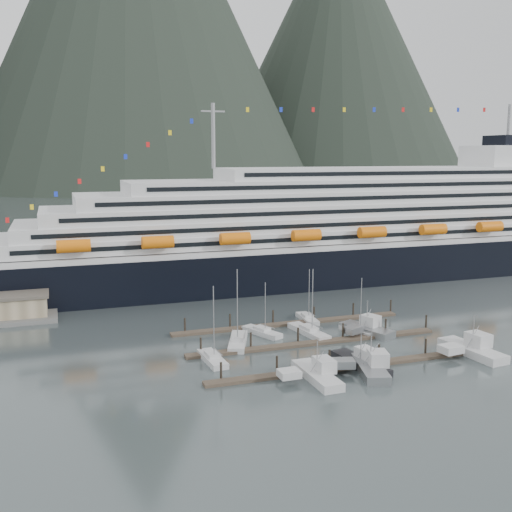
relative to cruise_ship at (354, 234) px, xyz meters
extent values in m
plane|color=#455052|center=(-30.03, -54.94, -12.04)|extent=(1600.00, 1600.00, 0.00)
cone|color=black|center=(9.97, 505.06, 167.96)|extent=(400.00, 400.00, 420.00)
cone|color=black|center=(269.97, 565.06, 142.96)|extent=(360.00, 360.00, 360.00)
cube|color=black|center=(-5.03, 0.06, -8.04)|extent=(210.00, 28.00, 12.00)
cube|color=silver|center=(-5.03, 0.06, -1.54)|extent=(205.80, 27.44, 1.50)
cube|color=silver|center=(-0.03, 0.06, 1.06)|extent=(185.00, 26.00, 3.20)
cube|color=black|center=(-0.03, -12.99, 1.22)|extent=(175.75, 0.20, 1.00)
cube|color=silver|center=(1.97, 0.06, 4.26)|extent=(180.00, 25.00, 3.20)
cube|color=black|center=(1.97, -12.49, 4.42)|extent=(171.00, 0.20, 1.00)
cube|color=silver|center=(3.97, 0.06, 7.46)|extent=(172.00, 24.00, 3.20)
cube|color=black|center=(3.97, -11.99, 7.62)|extent=(163.40, 0.20, 1.00)
cube|color=silver|center=(5.97, 0.06, 10.66)|extent=(160.00, 23.00, 3.20)
cube|color=black|center=(5.97, -11.49, 10.82)|extent=(152.00, 0.20, 1.00)
cube|color=silver|center=(7.97, 0.06, 13.76)|extent=(140.00, 22.00, 3.00)
cube|color=black|center=(7.97, -10.99, 13.91)|extent=(133.00, 0.20, 1.00)
cube|color=silver|center=(9.97, 0.06, 16.76)|extent=(95.00, 20.00, 3.00)
cube|color=black|center=(9.97, -9.99, 16.91)|extent=(90.25, 0.20, 1.00)
cube|color=silver|center=(49.97, 0.06, 21.26)|extent=(22.00, 16.00, 6.00)
cube|color=black|center=(49.97, 0.06, 25.76)|extent=(10.00, 10.00, 3.00)
cylinder|color=gray|center=(-40.03, 0.06, 26.26)|extent=(1.00, 1.00, 16.00)
cylinder|color=gray|center=(49.97, 0.06, 31.26)|extent=(0.80, 0.80, 10.00)
cylinder|color=orange|center=(-75.03, -14.94, 2.46)|extent=(7.00, 2.80, 2.80)
cylinder|color=orange|center=(-57.03, -14.94, 2.46)|extent=(7.00, 2.80, 2.80)
cylinder|color=orange|center=(-39.03, -14.94, 2.46)|extent=(7.00, 2.80, 2.80)
cylinder|color=orange|center=(-21.03, -14.94, 2.46)|extent=(7.00, 2.80, 2.80)
cylinder|color=orange|center=(-3.03, -14.94, 2.46)|extent=(7.00, 2.80, 2.80)
cylinder|color=orange|center=(14.97, -14.94, 2.46)|extent=(7.00, 2.80, 2.80)
cylinder|color=orange|center=(32.97, -14.94, 2.46)|extent=(7.00, 2.80, 2.80)
cube|color=#44372B|center=(-35.03, -64.94, -11.79)|extent=(48.00, 2.00, 0.50)
cylinder|color=black|center=(-56.03, -63.84, -10.64)|extent=(0.36, 0.36, 3.20)
cylinder|color=black|center=(-47.03, -63.84, -10.64)|extent=(0.36, 0.36, 3.20)
cylinder|color=black|center=(-38.03, -63.84, -10.64)|extent=(0.36, 0.36, 3.20)
cylinder|color=black|center=(-29.03, -63.84, -10.64)|extent=(0.36, 0.36, 3.20)
cylinder|color=black|center=(-20.03, -63.84, -10.64)|extent=(0.36, 0.36, 3.20)
cylinder|color=black|center=(-11.03, -63.84, -10.64)|extent=(0.36, 0.36, 3.20)
cube|color=#44372B|center=(-35.03, -51.94, -11.79)|extent=(48.00, 2.00, 0.50)
cylinder|color=black|center=(-56.03, -50.84, -10.64)|extent=(0.36, 0.36, 3.20)
cylinder|color=black|center=(-47.03, -50.84, -10.64)|extent=(0.36, 0.36, 3.20)
cylinder|color=black|center=(-38.03, -50.84, -10.64)|extent=(0.36, 0.36, 3.20)
cylinder|color=black|center=(-29.03, -50.84, -10.64)|extent=(0.36, 0.36, 3.20)
cylinder|color=black|center=(-20.03, -50.84, -10.64)|extent=(0.36, 0.36, 3.20)
cylinder|color=black|center=(-11.03, -50.84, -10.64)|extent=(0.36, 0.36, 3.20)
cube|color=#44372B|center=(-35.03, -38.94, -11.79)|extent=(48.00, 2.00, 0.50)
cylinder|color=black|center=(-56.03, -37.84, -10.64)|extent=(0.36, 0.36, 3.20)
cylinder|color=black|center=(-47.03, -37.84, -10.64)|extent=(0.36, 0.36, 3.20)
cylinder|color=black|center=(-38.03, -37.84, -10.64)|extent=(0.36, 0.36, 3.20)
cylinder|color=black|center=(-29.03, -37.84, -10.64)|extent=(0.36, 0.36, 3.20)
cylinder|color=black|center=(-20.03, -37.84, -10.64)|extent=(0.36, 0.36, 3.20)
cylinder|color=black|center=(-11.03, -37.84, -10.64)|extent=(0.36, 0.36, 3.20)
cube|color=silver|center=(-55.08, -55.04, -11.79)|extent=(3.22, 9.19, 1.41)
cube|color=silver|center=(-55.08, -55.04, -10.88)|extent=(2.22, 3.29, 0.80)
cylinder|color=gray|center=(-55.02, -55.94, -5.09)|extent=(0.16, 0.16, 12.09)
cube|color=silver|center=(-48.40, -47.65, -11.79)|extent=(6.65, 11.38, 1.55)
cube|color=silver|center=(-48.40, -47.65, -10.76)|extent=(3.46, 4.42, 0.89)
cylinder|color=gray|center=(-48.80, -48.69, -4.52)|extent=(0.18, 0.18, 13.04)
cube|color=silver|center=(-42.31, -43.33, -11.79)|extent=(5.86, 9.26, 1.33)
cube|color=silver|center=(-42.31, -43.33, -10.95)|extent=(3.00, 3.65, 0.76)
cylinder|color=gray|center=(-41.95, -44.16, -6.48)|extent=(0.15, 0.15, 9.40)
cube|color=silver|center=(-33.81, -46.04, -11.79)|extent=(4.45, 11.64, 1.45)
cube|color=silver|center=(-33.81, -46.04, -10.85)|extent=(2.67, 4.25, 0.83)
cylinder|color=gray|center=(-33.63, -47.16, -5.14)|extent=(0.17, 0.17, 11.94)
cube|color=silver|center=(-30.35, -37.45, -11.79)|extent=(2.98, 8.45, 1.29)
cube|color=silver|center=(-30.35, -37.45, -10.98)|extent=(2.05, 3.03, 0.74)
cylinder|color=gray|center=(-30.40, -38.27, -6.14)|extent=(0.15, 0.15, 10.13)
cube|color=silver|center=(-24.67, -48.33, -11.79)|extent=(4.64, 8.04, 1.20)
cube|color=silver|center=(-24.67, -48.33, -11.05)|extent=(2.51, 3.12, 0.69)
cylinder|color=gray|center=(-24.42, -49.06, -6.20)|extent=(0.14, 0.14, 10.14)
cube|color=silver|center=(-41.97, -67.71, -11.69)|extent=(3.59, 12.15, 1.86)
cube|color=silver|center=(-46.56, -67.80, -10.55)|extent=(3.21, 2.72, 1.12)
cube|color=silver|center=(-40.76, -67.69, -9.90)|extent=(2.68, 3.68, 2.04)
cube|color=black|center=(-40.76, -67.69, -9.16)|extent=(2.48, 3.43, 0.46)
cylinder|color=gray|center=(-41.97, -67.71, -8.32)|extent=(0.15, 0.15, 4.65)
cube|color=#919497|center=(-32.90, -67.95, -11.69)|extent=(6.63, 11.93, 2.06)
cube|color=#919497|center=(-37.06, -66.79, -10.39)|extent=(4.05, 3.35, 1.24)
cube|color=silver|center=(-31.81, -68.25, -9.67)|extent=(3.70, 4.06, 2.27)
cube|color=black|center=(-31.81, -68.25, -8.84)|extent=(3.44, 3.78, 0.52)
cylinder|color=gray|center=(-32.90, -67.95, -7.91)|extent=(0.17, 0.17, 5.16)
cube|color=black|center=(-33.13, -65.16, -11.69)|extent=(5.06, 12.59, 1.75)
cube|color=black|center=(-37.72, -65.91, -10.64)|extent=(3.36, 3.13, 1.05)
cube|color=silver|center=(-31.92, -64.97, -10.03)|extent=(3.00, 4.02, 1.92)
cube|color=black|center=(-31.92, -64.97, -9.33)|extent=(2.79, 3.75, 0.44)
cylinder|color=gray|center=(-33.13, -65.16, -8.54)|extent=(0.14, 0.14, 4.37)
cube|color=silver|center=(-12.03, -65.82, -11.69)|extent=(5.35, 13.15, 2.13)
cube|color=silver|center=(-16.85, -66.41, -10.34)|extent=(3.93, 3.23, 1.28)
cube|color=silver|center=(-10.76, -65.67, -9.59)|extent=(3.42, 4.17, 2.34)
cube|color=black|center=(-10.76, -65.67, -8.74)|extent=(3.18, 3.89, 0.53)
cylinder|color=gray|center=(-12.03, -65.82, -7.78)|extent=(0.17, 0.17, 5.32)
cube|color=#919497|center=(-23.14, -49.21, -11.69)|extent=(7.63, 11.43, 1.98)
cube|color=#919497|center=(-26.94, -50.87, -10.45)|extent=(4.05, 3.55, 1.19)
cube|color=silver|center=(-22.14, -48.78, -9.76)|extent=(3.85, 4.11, 2.18)
cube|color=black|center=(-22.14, -48.78, -8.97)|extent=(3.58, 3.83, 0.50)
cylinder|color=gray|center=(-23.14, -49.21, -8.07)|extent=(0.16, 0.16, 4.96)
camera|label=1|loc=(-78.61, -146.88, 21.88)|focal=42.00mm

